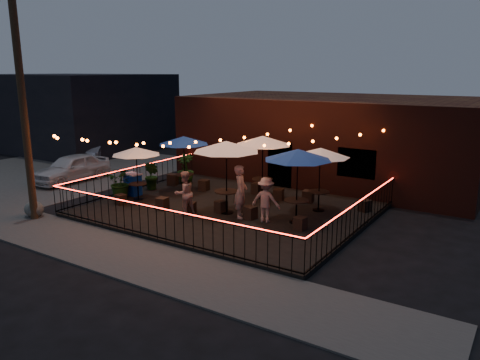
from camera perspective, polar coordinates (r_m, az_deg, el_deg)
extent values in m
plane|color=black|center=(16.34, -5.24, -5.63)|extent=(110.00, 110.00, 0.00)
cube|color=black|center=(17.86, -1.29, -3.68)|extent=(10.00, 8.00, 0.15)
cube|color=#413F3C|center=(14.09, -13.50, -9.00)|extent=(18.00, 2.50, 0.05)
cube|color=#413F3C|center=(27.47, -20.02, 1.39)|extent=(11.00, 12.00, 0.02)
cube|color=#37150F|center=(23.97, 11.54, 5.13)|extent=(14.00, 8.00, 4.00)
cube|color=black|center=(21.04, 5.00, 1.76)|extent=(1.20, 0.24, 2.20)
cube|color=black|center=(19.59, 14.11, 2.04)|extent=(1.60, 0.24, 1.20)
cube|color=black|center=(34.87, -19.86, 7.91)|extent=(12.00, 9.00, 5.00)
cylinder|color=#362416|center=(17.82, -24.91, 7.94)|extent=(0.26, 0.26, 8.00)
cube|color=black|center=(14.84, -10.05, -6.83)|extent=(10.00, 0.04, 0.04)
cube|color=black|center=(14.55, -10.19, -3.42)|extent=(10.00, 0.04, 0.04)
cube|color=red|center=(14.54, -10.20, -3.31)|extent=(10.00, 0.03, 0.02)
cube|color=black|center=(20.93, -12.71, -1.02)|extent=(0.04, 8.00, 0.04)
cube|color=black|center=(20.73, -12.83, 1.44)|extent=(0.04, 8.00, 0.04)
cube|color=red|center=(20.73, -12.84, 1.52)|extent=(0.03, 8.00, 0.02)
cube|color=black|center=(15.70, 14.09, -5.91)|extent=(0.04, 8.00, 0.04)
cube|color=black|center=(15.42, 14.28, -2.67)|extent=(0.04, 8.00, 0.04)
cube|color=red|center=(15.42, 14.28, -2.57)|extent=(0.03, 8.00, 0.02)
cylinder|color=black|center=(19.45, -12.27, -2.29)|extent=(0.39, 0.39, 0.03)
cylinder|color=black|center=(19.37, -12.31, -1.39)|extent=(0.05, 0.05, 0.64)
cylinder|color=black|center=(19.29, -12.36, -0.45)|extent=(0.71, 0.71, 0.04)
cylinder|color=black|center=(19.20, -12.42, 0.73)|extent=(0.04, 0.04, 2.13)
cone|color=white|center=(19.03, -12.56, 3.47)|extent=(2.52, 2.52, 0.31)
cylinder|color=black|center=(20.50, -6.72, -1.27)|extent=(0.43, 0.43, 0.03)
cylinder|color=black|center=(20.41, -6.74, -0.32)|extent=(0.06, 0.06, 0.71)
cylinder|color=black|center=(20.33, -6.77, 0.68)|extent=(0.79, 0.79, 0.04)
cylinder|color=black|center=(20.24, -6.80, 1.93)|extent=(0.04, 0.04, 2.37)
cone|color=navy|center=(20.06, -6.88, 4.84)|extent=(2.76, 2.76, 0.35)
cylinder|color=black|center=(17.26, -1.63, -3.97)|extent=(0.48, 0.48, 0.03)
cylinder|color=black|center=(17.15, -1.64, -2.72)|extent=(0.07, 0.07, 0.79)
cylinder|color=black|center=(17.04, -1.65, -1.40)|extent=(0.88, 0.88, 0.04)
cylinder|color=black|center=(16.92, -1.66, 0.26)|extent=(0.05, 0.05, 2.64)
cone|color=white|center=(16.70, -1.68, 4.13)|extent=(2.77, 2.77, 0.39)
cylinder|color=black|center=(19.32, 2.71, -2.09)|extent=(0.46, 0.46, 0.03)
cylinder|color=black|center=(19.23, 2.73, -1.02)|extent=(0.06, 0.06, 0.76)
cylinder|color=black|center=(19.14, 2.74, 0.12)|extent=(0.84, 0.84, 0.04)
cylinder|color=black|center=(19.03, 2.75, 1.54)|extent=(0.05, 0.05, 2.53)
cone|color=white|center=(18.84, 2.79, 4.84)|extent=(2.51, 2.51, 0.37)
cylinder|color=black|center=(16.33, 6.84, -5.08)|extent=(0.46, 0.46, 0.03)
cylinder|color=black|center=(16.21, 6.87, -3.82)|extent=(0.06, 0.06, 0.76)
cylinder|color=black|center=(16.10, 6.91, -2.49)|extent=(0.85, 0.85, 0.04)
cylinder|color=black|center=(15.98, 6.96, -0.81)|extent=(0.05, 0.05, 2.54)
cone|color=navy|center=(15.75, 7.07, 3.11)|extent=(2.61, 2.61, 0.37)
cylinder|color=black|center=(17.77, 9.51, -3.64)|extent=(0.43, 0.43, 0.03)
cylinder|color=black|center=(17.68, 9.56, -2.56)|extent=(0.06, 0.06, 0.71)
cylinder|color=black|center=(17.58, 9.60, -1.43)|extent=(0.78, 0.78, 0.04)
cylinder|color=black|center=(17.47, 9.66, 0.00)|extent=(0.04, 0.04, 2.35)
cone|color=white|center=(17.27, 9.79, 3.33)|extent=(2.71, 2.71, 0.34)
cube|color=black|center=(18.84, -14.33, -2.32)|extent=(0.41, 0.41, 0.41)
cube|color=black|center=(17.87, -9.45, -2.84)|extent=(0.41, 0.41, 0.45)
cube|color=black|center=(21.57, -8.19, 0.06)|extent=(0.55, 0.55, 0.51)
cube|color=black|center=(20.45, -4.42, -0.63)|extent=(0.44, 0.44, 0.46)
cube|color=black|center=(17.30, -6.02, -3.35)|extent=(0.43, 0.43, 0.40)
cube|color=black|center=(17.27, -2.35, -3.27)|extent=(0.44, 0.44, 0.43)
cube|color=black|center=(19.80, 2.12, -1.04)|extent=(0.45, 0.45, 0.48)
cube|color=black|center=(18.98, 4.72, -1.76)|extent=(0.45, 0.45, 0.44)
cube|color=black|center=(16.51, 1.27, -4.00)|extent=(0.44, 0.44, 0.45)
cube|color=black|center=(15.55, 7.34, -5.27)|extent=(0.39, 0.39, 0.43)
cube|color=black|center=(18.75, 8.31, -2.00)|extent=(0.45, 0.45, 0.47)
cube|color=black|center=(18.00, 14.97, -3.03)|extent=(0.48, 0.48, 0.44)
imported|color=tan|center=(16.50, 0.08, -1.42)|extent=(0.69, 0.81, 1.89)
imported|color=#D2AA90|center=(16.96, -6.79, -1.59)|extent=(0.83, 0.94, 1.61)
imported|color=beige|center=(16.05, 3.16, -2.44)|extent=(1.09, 0.73, 1.57)
imported|color=#1E4012|center=(19.78, -14.27, -0.28)|extent=(1.38, 1.28, 1.27)
imported|color=#1A3610|center=(20.80, -10.68, 0.54)|extent=(0.80, 0.70, 1.26)
imported|color=#113D10|center=(21.77, -6.67, 1.39)|extent=(0.83, 0.83, 1.37)
cube|color=#082E9E|center=(20.10, -12.94, -0.57)|extent=(0.71, 0.53, 0.88)
cube|color=silver|center=(20.00, -13.01, 0.71)|extent=(0.76, 0.58, 0.05)
ellipsoid|color=#42433E|center=(18.69, -23.81, -3.28)|extent=(0.94, 0.85, 0.64)
imported|color=white|center=(23.97, -19.85, 1.38)|extent=(1.70, 3.98, 1.34)
imported|color=gray|center=(29.91, -17.54, 3.79)|extent=(3.68, 4.11, 1.35)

